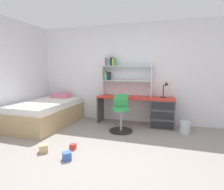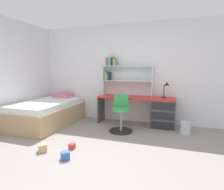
{
  "view_description": "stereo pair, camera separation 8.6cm",
  "coord_description": "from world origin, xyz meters",
  "px_view_note": "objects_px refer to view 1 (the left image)",
  "views": [
    {
      "loc": [
        1.0,
        -2.37,
        1.37
      ],
      "look_at": [
        -0.24,
        1.49,
        0.82
      ],
      "focal_mm": 30.36,
      "sensor_mm": 36.0,
      "label": 1
    },
    {
      "loc": [
        1.08,
        -2.34,
        1.37
      ],
      "look_at": [
        -0.24,
        1.49,
        0.82
      ],
      "focal_mm": 30.36,
      "sensor_mm": 36.0,
      "label": 2
    }
  ],
  "objects_px": {
    "desk_lamp": "(166,87)",
    "swivel_chair": "(121,117)",
    "bed_platform": "(46,113)",
    "waste_bin": "(185,127)",
    "bookshelf_hutch": "(119,72)",
    "desk": "(155,110)",
    "toy_block_natural_0": "(43,148)",
    "toy_block_red_2": "(73,146)",
    "toy_block_blue_1": "(67,156)"
  },
  "relations": [
    {
      "from": "swivel_chair",
      "to": "toy_block_blue_1",
      "type": "relative_size",
      "value": 6.65
    },
    {
      "from": "bed_platform",
      "to": "toy_block_red_2",
      "type": "relative_size",
      "value": 20.14
    },
    {
      "from": "swivel_chair",
      "to": "toy_block_red_2",
      "type": "xyz_separation_m",
      "value": [
        -0.54,
        -1.2,
        -0.28
      ]
    },
    {
      "from": "desk",
      "to": "toy_block_blue_1",
      "type": "relative_size",
      "value": 15.39
    },
    {
      "from": "desk_lamp",
      "to": "swivel_chair",
      "type": "height_order",
      "value": "desk_lamp"
    },
    {
      "from": "waste_bin",
      "to": "toy_block_blue_1",
      "type": "xyz_separation_m",
      "value": [
        -1.79,
        -1.83,
        -0.07
      ]
    },
    {
      "from": "bookshelf_hutch",
      "to": "toy_block_natural_0",
      "type": "bearing_deg",
      "value": -107.49
    },
    {
      "from": "waste_bin",
      "to": "toy_block_natural_0",
      "type": "distance_m",
      "value": 2.87
    },
    {
      "from": "desk_lamp",
      "to": "bed_platform",
      "type": "height_order",
      "value": "desk_lamp"
    },
    {
      "from": "swivel_chair",
      "to": "toy_block_natural_0",
      "type": "bearing_deg",
      "value": -122.93
    },
    {
      "from": "desk_lamp",
      "to": "toy_block_blue_1",
      "type": "relative_size",
      "value": 3.12
    },
    {
      "from": "bookshelf_hutch",
      "to": "toy_block_red_2",
      "type": "bearing_deg",
      "value": -98.39
    },
    {
      "from": "bookshelf_hutch",
      "to": "swivel_chair",
      "type": "distance_m",
      "value": 1.25
    },
    {
      "from": "bookshelf_hutch",
      "to": "bed_platform",
      "type": "relative_size",
      "value": 0.66
    },
    {
      "from": "swivel_chair",
      "to": "bed_platform",
      "type": "distance_m",
      "value": 1.91
    },
    {
      "from": "desk",
      "to": "toy_block_red_2",
      "type": "xyz_separation_m",
      "value": [
        -1.23,
        -1.81,
        -0.34
      ]
    },
    {
      "from": "bed_platform",
      "to": "toy_block_blue_1",
      "type": "height_order",
      "value": "bed_platform"
    },
    {
      "from": "toy_block_natural_0",
      "to": "toy_block_blue_1",
      "type": "xyz_separation_m",
      "value": [
        0.51,
        -0.12,
        -0.0
      ]
    },
    {
      "from": "waste_bin",
      "to": "toy_block_natural_0",
      "type": "height_order",
      "value": "waste_bin"
    },
    {
      "from": "desk_lamp",
      "to": "toy_block_natural_0",
      "type": "relative_size",
      "value": 2.96
    },
    {
      "from": "swivel_chair",
      "to": "toy_block_natural_0",
      "type": "relative_size",
      "value": 6.31
    },
    {
      "from": "desk_lamp",
      "to": "toy_block_red_2",
      "type": "xyz_separation_m",
      "value": [
        -1.46,
        -1.86,
        -0.91
      ]
    },
    {
      "from": "bookshelf_hutch",
      "to": "bed_platform",
      "type": "height_order",
      "value": "bookshelf_hutch"
    },
    {
      "from": "bookshelf_hutch",
      "to": "toy_block_natural_0",
      "type": "relative_size",
      "value": 9.86
    },
    {
      "from": "desk_lamp",
      "to": "toy_block_blue_1",
      "type": "bearing_deg",
      "value": -121.12
    },
    {
      "from": "toy_block_natural_0",
      "to": "toy_block_red_2",
      "type": "relative_size",
      "value": 1.36
    },
    {
      "from": "swivel_chair",
      "to": "bookshelf_hutch",
      "type": "bearing_deg",
      "value": 108.41
    },
    {
      "from": "bookshelf_hutch",
      "to": "waste_bin",
      "type": "height_order",
      "value": "bookshelf_hutch"
    },
    {
      "from": "desk",
      "to": "desk_lamp",
      "type": "distance_m",
      "value": 0.61
    },
    {
      "from": "bed_platform",
      "to": "waste_bin",
      "type": "relative_size",
      "value": 7.15
    },
    {
      "from": "desk",
      "to": "waste_bin",
      "type": "height_order",
      "value": "desk"
    },
    {
      "from": "bookshelf_hutch",
      "to": "toy_block_red_2",
      "type": "height_order",
      "value": "bookshelf_hutch"
    },
    {
      "from": "toy_block_natural_0",
      "to": "desk_lamp",
      "type": "bearing_deg",
      "value": 48.62
    },
    {
      "from": "bookshelf_hutch",
      "to": "desk_lamp",
      "type": "xyz_separation_m",
      "value": [
        1.17,
        -0.09,
        -0.34
      ]
    },
    {
      "from": "waste_bin",
      "to": "toy_block_red_2",
      "type": "bearing_deg",
      "value": -142.44
    },
    {
      "from": "bookshelf_hutch",
      "to": "desk_lamp",
      "type": "relative_size",
      "value": 3.33
    },
    {
      "from": "desk",
      "to": "toy_block_natural_0",
      "type": "bearing_deg",
      "value": -128.4
    },
    {
      "from": "bookshelf_hutch",
      "to": "swivel_chair",
      "type": "xyz_separation_m",
      "value": [
        0.25,
        -0.75,
        -0.97
      ]
    },
    {
      "from": "waste_bin",
      "to": "bed_platform",
      "type": "bearing_deg",
      "value": -174.08
    },
    {
      "from": "bed_platform",
      "to": "toy_block_natural_0",
      "type": "height_order",
      "value": "bed_platform"
    },
    {
      "from": "bed_platform",
      "to": "toy_block_blue_1",
      "type": "relative_size",
      "value": 15.63
    },
    {
      "from": "toy_block_blue_1",
      "to": "toy_block_red_2",
      "type": "bearing_deg",
      "value": 105.92
    },
    {
      "from": "desk",
      "to": "swivel_chair",
      "type": "relative_size",
      "value": 2.31
    },
    {
      "from": "bookshelf_hutch",
      "to": "bed_platform",
      "type": "distance_m",
      "value": 2.11
    },
    {
      "from": "toy_block_blue_1",
      "to": "toy_block_red_2",
      "type": "distance_m",
      "value": 0.39
    },
    {
      "from": "toy_block_red_2",
      "to": "bookshelf_hutch",
      "type": "bearing_deg",
      "value": 81.61
    },
    {
      "from": "bookshelf_hutch",
      "to": "toy_block_natural_0",
      "type": "xyz_separation_m",
      "value": [
        -0.69,
        -2.2,
        -1.23
      ]
    },
    {
      "from": "desk",
      "to": "bookshelf_hutch",
      "type": "height_order",
      "value": "bookshelf_hutch"
    },
    {
      "from": "toy_block_natural_0",
      "to": "bed_platform",
      "type": "bearing_deg",
      "value": 124.99
    },
    {
      "from": "desk_lamp",
      "to": "toy_block_blue_1",
      "type": "distance_m",
      "value": 2.76
    }
  ]
}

